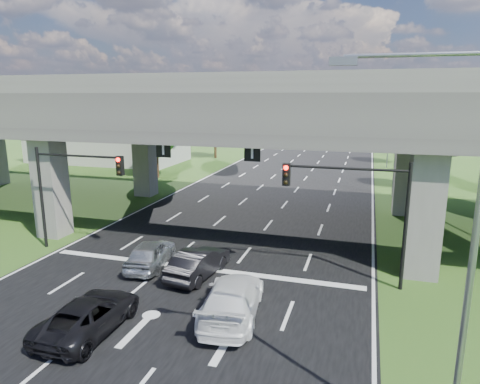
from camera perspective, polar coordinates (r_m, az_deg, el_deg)
The scene contains 19 objects.
ground at distance 19.97m, azimuth -9.51°, elevation -13.81°, with size 160.00×160.00×0.00m, color #2E4F19.
road at distance 28.59m, azimuth -0.65°, elevation -5.29°, with size 18.00×120.00×0.03m, color black.
overpass at distance 29.11m, azimuth 0.50°, elevation 10.89°, with size 80.00×15.00×10.00m.
warehouse at distance 61.70m, azimuth -17.07°, elevation 5.81°, with size 20.00×10.00×4.00m, color #9E9E99.
signal_right at distance 20.42m, azimuth 15.40°, elevation -0.97°, with size 5.76×0.54×6.00m.
signal_left at distance 25.92m, azimuth -21.65°, elevation 1.43°, with size 5.76×0.54×6.00m.
streetlight_near at distance 10.57m, azimuth 26.75°, elevation -5.30°, with size 3.38×0.25×10.00m.
streetlight_far at distance 40.10m, azimuth 19.67°, elevation 7.70°, with size 3.38×0.25×10.00m.
streetlight_beyond at distance 56.05m, azimuth 18.96°, elevation 8.99°, with size 3.38×0.25×10.00m.
tree_left_near at distance 47.57m, azimuth -11.10°, elevation 7.64°, with size 4.50×4.50×7.80m.
tree_left_mid at distance 56.08m, azimuth -10.00°, elevation 7.76°, with size 3.91×3.90×6.76m.
tree_left_far at distance 61.77m, azimuth -3.30°, elevation 9.28°, with size 4.80×4.80×8.32m.
tree_right_near at distance 44.42m, azimuth 23.13°, elevation 6.09°, with size 4.20×4.20×7.28m.
tree_right_mid at distance 52.74m, azimuth 25.46°, elevation 6.42°, with size 3.91×3.90×6.76m.
tree_right_far at distance 60.20m, azimuth 20.64°, elevation 8.09°, with size 4.50×4.50×7.80m.
car_silver at distance 23.17m, azimuth -11.81°, elevation -8.04°, with size 1.70×4.24×1.44m, color #BABEC2.
car_dark at distance 21.64m, azimuth -5.55°, elevation -9.38°, with size 1.51×4.32×1.42m, color black.
car_white at distance 17.89m, azimuth -1.06°, elevation -14.05°, with size 2.16×5.32×1.55m, color white.
car_trailing at distance 17.90m, azimuth -19.46°, elevation -15.21°, with size 2.21×4.78×1.33m, color black.
Camera 1 is at (8.14, -15.93, 8.88)m, focal length 32.00 mm.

